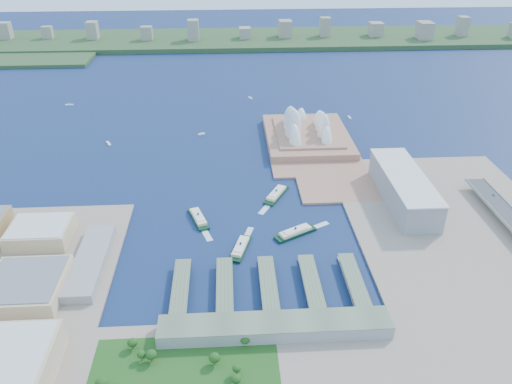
{
  "coord_description": "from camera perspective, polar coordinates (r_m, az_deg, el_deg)",
  "views": [
    {
      "loc": [
        -19.93,
        -448.67,
        320.78
      ],
      "look_at": [
        11.75,
        85.76,
        18.0
      ],
      "focal_mm": 35.0,
      "sensor_mm": 36.0,
      "label": 1
    }
  ],
  "objects": [
    {
      "name": "east_land",
      "position": [
        573.1,
        24.53,
        -7.46
      ],
      "size": [
        240.0,
        500.0,
        3.0
      ],
      "primitive_type": "cube",
      "color": "gray",
      "rests_on": "ground"
    },
    {
      "name": "boat_b",
      "position": [
        828.04,
        -6.25,
        6.63
      ],
      "size": [
        11.51,
        7.44,
        2.93
      ],
      "primitive_type": null,
      "rotation": [
        0.0,
        0.0,
        1.94
      ],
      "color": "white",
      "rests_on": "ground"
    },
    {
      "name": "ground",
      "position": [
        551.91,
        -0.69,
        -6.05
      ],
      "size": [
        3000.0,
        3000.0,
        0.0
      ],
      "primitive_type": "plane",
      "color": "#0E1944",
      "rests_on": "ground"
    },
    {
      "name": "boat_e",
      "position": [
        993.22,
        -0.66,
        10.73
      ],
      "size": [
        8.91,
        11.91,
        2.85
      ],
      "primitive_type": null,
      "rotation": [
        0.0,
        0.0,
        0.51
      ],
      "color": "white",
      "rests_on": "ground"
    },
    {
      "name": "ferry_c",
      "position": [
        542.08,
        -1.78,
        -6.21
      ],
      "size": [
        26.43,
        50.28,
        9.23
      ],
      "primitive_type": null,
      "rotation": [
        0.0,
        0.0,
        2.84
      ],
      "color": "black",
      "rests_on": "ground"
    },
    {
      "name": "boat_c",
      "position": [
        908.75,
        10.62,
        8.4
      ],
      "size": [
        4.6,
        12.89,
        2.85
      ],
      "primitive_type": null,
      "rotation": [
        0.0,
        0.0,
        3.21
      ],
      "color": "white",
      "rests_on": "ground"
    },
    {
      "name": "boat_d",
      "position": [
        1019.23,
        -20.56,
        9.34
      ],
      "size": [
        15.15,
        4.19,
        2.53
      ],
      "primitive_type": null,
      "rotation": [
        0.0,
        0.0,
        1.63
      ],
      "color": "white",
      "rests_on": "ground"
    },
    {
      "name": "terminal_building",
      "position": [
        443.64,
        2.18,
        -15.19
      ],
      "size": [
        200.0,
        28.0,
        12.0
      ],
      "primitive_type": "cube",
      "color": "gray",
      "rests_on": "south_land"
    },
    {
      "name": "boat_a",
      "position": [
        822.16,
        -16.5,
        5.38
      ],
      "size": [
        10.58,
        15.63,
        3.0
      ],
      "primitive_type": null,
      "rotation": [
        0.0,
        0.0,
        0.47
      ],
      "color": "white",
      "rests_on": "ground"
    },
    {
      "name": "far_skyline",
      "position": [
        1436.62,
        -2.66,
        18.17
      ],
      "size": [
        1900.0,
        140.0,
        55.0
      ],
      "primitive_type": null,
      "color": "gray",
      "rests_on": "far_shore"
    },
    {
      "name": "opera_house",
      "position": [
        793.7,
        5.96,
        7.99
      ],
      "size": [
        134.0,
        180.0,
        58.0
      ],
      "primitive_type": null,
      "color": "white",
      "rests_on": "peninsula"
    },
    {
      "name": "park",
      "position": [
        405.56,
        -8.38,
        -20.75
      ],
      "size": [
        150.0,
        110.0,
        16.0
      ],
      "primitive_type": null,
      "color": "#194714",
      "rests_on": "south_land"
    },
    {
      "name": "peninsula",
      "position": [
        787.65,
        6.24,
        5.39
      ],
      "size": [
        135.0,
        220.0,
        3.0
      ],
      "primitive_type": "cube",
      "color": "#A06F57",
      "rests_on": "ground"
    },
    {
      "name": "toaster_building",
      "position": [
        644.87,
        16.51,
        0.42
      ],
      "size": [
        45.0,
        155.0,
        35.0
      ],
      "primitive_type": "cube",
      "color": "gray",
      "rests_on": "east_land"
    },
    {
      "name": "ferry_a",
      "position": [
        595.14,
        -6.62,
        -2.8
      ],
      "size": [
        28.28,
        51.95,
        9.55
      ],
      "primitive_type": null,
      "rotation": [
        0.0,
        0.0,
        0.32
      ],
      "color": "black",
      "rests_on": "ground"
    },
    {
      "name": "ferry_d",
      "position": [
        567.16,
        4.53,
        -4.47
      ],
      "size": [
        51.32,
        36.36,
        9.72
      ],
      "primitive_type": null,
      "rotation": [
        0.0,
        0.0,
        2.08
      ],
      "color": "black",
      "rests_on": "ground"
    },
    {
      "name": "ferry_b",
      "position": [
        640.18,
        2.34,
        -0.1
      ],
      "size": [
        36.89,
        52.16,
        9.88
      ],
      "primitive_type": null,
      "rotation": [
        0.0,
        0.0,
        -0.5
      ],
      "color": "black",
      "rests_on": "ground"
    },
    {
      "name": "far_shore",
      "position": [
        1463.08,
        -2.65,
        17.04
      ],
      "size": [
        2200.0,
        260.0,
        12.0
      ],
      "primitive_type": "cube",
      "color": "#2D4926",
      "rests_on": "ground"
    },
    {
      "name": "car_c",
      "position": [
        679.73,
        25.53,
        -0.33
      ],
      "size": [
        1.76,
        4.32,
        1.25
      ],
      "primitive_type": "imported",
      "color": "slate",
      "rests_on": "expressway"
    },
    {
      "name": "ferry_wharves",
      "position": [
        490.63,
        1.4,
        -10.64
      ],
      "size": [
        184.0,
        90.0,
        9.3
      ],
      "primitive_type": null,
      "color": "#58684F",
      "rests_on": "ground"
    }
  ]
}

